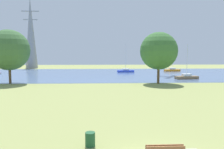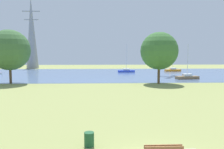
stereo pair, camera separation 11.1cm
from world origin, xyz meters
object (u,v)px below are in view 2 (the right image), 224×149
sailboat_blue (126,71)px  tree_mid_shore (9,50)px  sailboat_brown (187,77)px  litter_bin (89,139)px  tree_east_near (159,51)px  sailboat_orange (173,70)px  electricity_pylon (32,33)px

sailboat_blue → tree_mid_shore: 33.88m
sailboat_brown → tree_mid_shore: size_ratio=0.77×
litter_bin → tree_east_near: (10.78, 26.93, 5.39)m
sailboat_blue → tree_east_near: size_ratio=0.89×
sailboat_orange → electricity_pylon: (-47.49, 17.17, 12.60)m
litter_bin → sailboat_blue: size_ratio=0.10×
tree_east_near → litter_bin: bearing=-111.8°
litter_bin → tree_mid_shore: tree_mid_shore is taller
sailboat_blue → tree_east_near: (3.11, -25.16, 5.31)m
sailboat_blue → electricity_pylon: electricity_pylon is taller
sailboat_orange → tree_mid_shore: tree_mid_shore is taller
litter_bin → sailboat_orange: bearing=68.0°
sailboat_blue → sailboat_brown: (10.93, -18.29, -0.01)m
sailboat_blue → tree_mid_shore: (-23.31, -23.97, 5.47)m
tree_mid_shore → sailboat_orange: bearing=35.3°
sailboat_brown → electricity_pylon: bearing=138.8°
sailboat_orange → sailboat_blue: (-14.58, -2.88, 0.02)m
tree_east_near → electricity_pylon: electricity_pylon is taller
sailboat_orange → sailboat_blue: bearing=-168.8°
sailboat_orange → tree_mid_shore: bearing=-144.7°
sailboat_brown → electricity_pylon: electricity_pylon is taller
sailboat_brown → litter_bin: bearing=-118.8°
litter_bin → sailboat_orange: sailboat_orange is taller
sailboat_orange → tree_mid_shore: (-37.89, -26.85, 5.48)m
litter_bin → electricity_pylon: 77.47m
litter_bin → sailboat_brown: bearing=61.2°
tree_mid_shore → tree_east_near: bearing=-2.6°
litter_bin → sailboat_blue: 52.65m
litter_bin → sailboat_brown: (18.59, 33.80, 0.07)m
sailboat_orange → electricity_pylon: electricity_pylon is taller
sailboat_brown → tree_mid_shore: tree_mid_shore is taller
sailboat_blue → electricity_pylon: bearing=148.6°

